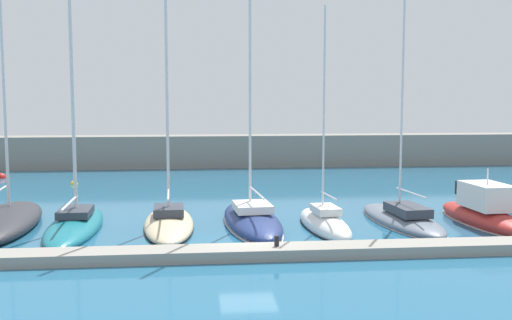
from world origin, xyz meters
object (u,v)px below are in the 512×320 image
(sailboat_slate_seventh, at_px, (402,218))
(mooring_buoy_yellow, at_px, (74,184))
(sailboat_white_sixth, at_px, (324,223))
(dock_bollard, at_px, (277,241))
(sailboat_sand_fourth, at_px, (169,221))
(sailboat_charcoal_second, at_px, (3,221))
(sailboat_teal_third, at_px, (75,223))
(mooring_buoy_red, at_px, (1,178))
(sailboat_navy_fifth, at_px, (252,218))
(motorboat_red_eighth, at_px, (483,212))

(sailboat_slate_seventh, distance_m, mooring_buoy_yellow, 25.88)
(sailboat_white_sixth, height_order, dock_bollard, sailboat_white_sixth)
(sailboat_sand_fourth, height_order, dock_bollard, sailboat_sand_fourth)
(sailboat_charcoal_second, bearing_deg, dock_bollard, -122.70)
(sailboat_sand_fourth, bearing_deg, sailboat_teal_third, 88.63)
(sailboat_slate_seventh, relative_size, mooring_buoy_red, 15.91)
(sailboat_sand_fourth, relative_size, sailboat_white_sixth, 1.38)
(sailboat_white_sixth, distance_m, mooring_buoy_yellow, 23.39)
(sailboat_navy_fifth, bearing_deg, dock_bollard, 179.82)
(sailboat_slate_seventh, bearing_deg, sailboat_teal_third, 83.95)
(sailboat_charcoal_second, xyz_separation_m, mooring_buoy_red, (-6.16, 19.52, -0.36))
(sailboat_slate_seventh, xyz_separation_m, dock_bollard, (-7.48, -6.02, 0.41))
(sailboat_teal_third, bearing_deg, sailboat_navy_fifth, -92.39)
(sailboat_navy_fifth, relative_size, mooring_buoy_red, 20.55)
(dock_bollard, bearing_deg, sailboat_sand_fourth, 126.47)
(sailboat_charcoal_second, height_order, sailboat_teal_third, sailboat_charcoal_second)
(mooring_buoy_yellow, bearing_deg, motorboat_red_eighth, -34.81)
(sailboat_teal_third, relative_size, sailboat_navy_fifth, 0.91)
(dock_bollard, bearing_deg, motorboat_red_eighth, 25.29)
(sailboat_navy_fifth, xyz_separation_m, motorboat_red_eighth, (12.14, -0.63, 0.23))
(sailboat_charcoal_second, distance_m, sailboat_slate_seventh, 20.62)
(sailboat_charcoal_second, height_order, sailboat_sand_fourth, sailboat_charcoal_second)
(sailboat_sand_fourth, height_order, sailboat_white_sixth, sailboat_sand_fourth)
(sailboat_charcoal_second, xyz_separation_m, sailboat_sand_fourth, (8.41, -0.74, -0.06))
(motorboat_red_eighth, bearing_deg, sailboat_sand_fourth, 83.65)
(sailboat_sand_fourth, distance_m, sailboat_navy_fifth, 4.26)
(motorboat_red_eighth, distance_m, mooring_buoy_yellow, 29.55)
(mooring_buoy_yellow, bearing_deg, sailboat_navy_fifth, -53.25)
(mooring_buoy_red, bearing_deg, sailboat_charcoal_second, -72.48)
(sailboat_sand_fourth, xyz_separation_m, motorboat_red_eighth, (16.39, -0.84, 0.33))
(sailboat_slate_seventh, relative_size, motorboat_red_eighth, 1.69)
(sailboat_charcoal_second, relative_size, mooring_buoy_red, 21.98)
(sailboat_white_sixth, bearing_deg, sailboat_teal_third, 79.60)
(sailboat_navy_fifth, bearing_deg, mooring_buoy_yellow, 32.39)
(sailboat_charcoal_second, distance_m, sailboat_sand_fourth, 8.44)
(sailboat_charcoal_second, distance_m, mooring_buoy_red, 20.47)
(sailboat_teal_third, distance_m, dock_bollard, 11.31)
(sailboat_charcoal_second, height_order, mooring_buoy_red, sailboat_charcoal_second)
(motorboat_red_eighth, bearing_deg, sailboat_charcoal_second, 82.93)
(sailboat_charcoal_second, distance_m, sailboat_teal_third, 3.81)
(mooring_buoy_red, bearing_deg, dock_bollard, -54.10)
(sailboat_teal_third, relative_size, sailboat_sand_fourth, 1.00)
(motorboat_red_eighth, relative_size, mooring_buoy_yellow, 14.04)
(motorboat_red_eighth, distance_m, mooring_buoy_red, 37.47)
(sailboat_charcoal_second, distance_m, sailboat_white_sixth, 16.35)
(sailboat_charcoal_second, xyz_separation_m, motorboat_red_eighth, (24.79, -1.58, 0.26))
(sailboat_white_sixth, relative_size, mooring_buoy_red, 13.66)
(sailboat_navy_fifth, height_order, dock_bollard, sailboat_navy_fifth)
(mooring_buoy_red, bearing_deg, sailboat_navy_fifth, -47.40)
(sailboat_teal_third, xyz_separation_m, mooring_buoy_red, (-9.89, 20.32, -0.32))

